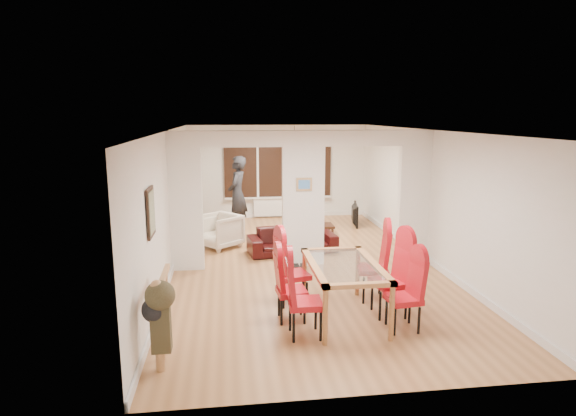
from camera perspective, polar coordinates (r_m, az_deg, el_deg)
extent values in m
cube|color=#A97244|center=(9.49, 1.77, -6.70)|extent=(5.00, 9.00, 0.01)
cube|color=white|center=(9.18, 1.81, 1.05)|extent=(5.00, 0.18, 2.60)
cube|color=black|center=(13.51, -1.20, 5.15)|extent=(3.00, 0.08, 1.80)
cube|color=white|center=(13.65, -1.16, 0.11)|extent=(1.40, 0.08, 0.50)
sphere|color=orange|center=(12.37, 0.76, 7.62)|extent=(0.36, 0.36, 0.36)
cube|color=gray|center=(6.73, -15.96, -0.48)|extent=(0.04, 0.52, 0.67)
cube|color=#4C8CD8|center=(9.04, 1.92, 2.82)|extent=(0.30, 0.03, 0.25)
imported|color=black|center=(10.20, 0.51, -3.84)|extent=(1.93, 0.97, 0.54)
imported|color=beige|center=(10.69, -8.13, -2.70)|extent=(1.13, 1.13, 0.74)
imported|color=black|center=(11.96, -6.02, 1.62)|extent=(0.79, 0.64, 1.89)
imported|color=black|center=(12.87, 7.60, -0.73)|extent=(0.99, 0.32, 0.57)
cylinder|color=#143F19|center=(11.73, 3.50, -1.32)|extent=(0.07, 0.07, 0.28)
imported|color=black|center=(11.65, 2.62, -1.97)|extent=(0.23, 0.23, 0.06)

